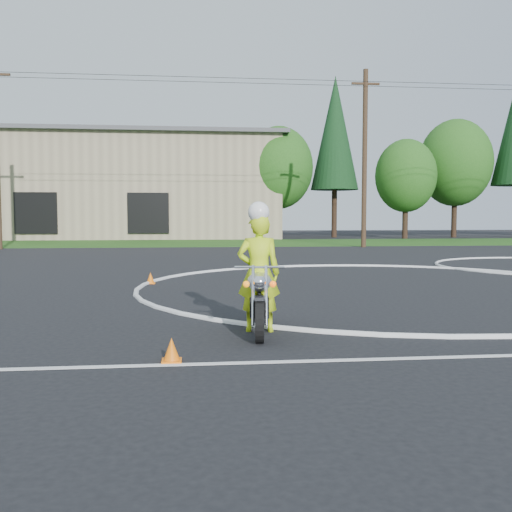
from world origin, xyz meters
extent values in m
plane|color=black|center=(0.00, 0.00, 0.00)|extent=(120.00, 120.00, 0.00)
cube|color=#1E4714|center=(0.00, 27.00, 0.01)|extent=(120.00, 10.00, 0.02)
torus|color=silver|center=(0.00, 3.00, 0.01)|extent=(12.12, 12.12, 0.12)
cube|color=silver|center=(-3.00, -4.00, 0.01)|extent=(8.00, 0.12, 0.01)
cylinder|color=black|center=(-3.72, -2.90, 0.31)|extent=(0.19, 0.62, 0.61)
cylinder|color=black|center=(-3.56, -1.48, 0.31)|extent=(0.19, 0.62, 0.61)
cube|color=black|center=(-3.63, -2.14, 0.41)|extent=(0.35, 0.59, 0.31)
ellipsoid|color=#B3B2B7|center=(-3.65, -2.35, 0.80)|extent=(0.44, 0.69, 0.29)
cube|color=black|center=(-3.60, -1.84, 0.76)|extent=(0.33, 0.64, 0.10)
cylinder|color=silver|center=(-3.80, -2.81, 0.66)|extent=(0.08, 0.37, 0.82)
cylinder|color=white|center=(-3.62, -2.83, 0.66)|extent=(0.08, 0.37, 0.82)
cube|color=silver|center=(-3.72, -2.93, 0.63)|extent=(0.17, 0.24, 0.05)
cylinder|color=silver|center=(-3.69, -2.65, 1.04)|extent=(0.71, 0.11, 0.04)
sphere|color=white|center=(-3.73, -3.01, 0.87)|extent=(0.18, 0.18, 0.18)
sphere|color=orange|center=(-3.91, -2.97, 0.84)|extent=(0.09, 0.09, 0.09)
sphere|color=#FF5A0C|center=(-3.54, -3.01, 0.84)|extent=(0.09, 0.09, 0.09)
cylinder|color=silver|center=(-3.43, -1.76, 0.31)|extent=(0.17, 0.82, 0.08)
imported|color=#C5E818|center=(-3.64, -2.09, 0.90)|extent=(0.70, 0.50, 1.81)
sphere|color=white|center=(-3.64, -2.14, 1.83)|extent=(0.33, 0.33, 0.33)
cone|color=orange|center=(-5.77, 4.36, 0.15)|extent=(0.22, 0.22, 0.30)
cube|color=orange|center=(-5.77, 4.36, 0.01)|extent=(0.24, 0.24, 0.03)
cone|color=orange|center=(-4.90, -3.84, 0.15)|extent=(0.22, 0.22, 0.30)
cube|color=orange|center=(-4.90, -3.84, 0.01)|extent=(0.24, 0.24, 0.03)
cube|color=tan|center=(-18.00, 40.00, 4.00)|extent=(40.00, 16.00, 8.00)
cube|color=#4C4C51|center=(-18.00, 40.00, 8.15)|extent=(41.00, 17.00, 0.30)
cube|color=black|center=(-16.00, 31.90, 2.00)|extent=(3.00, 0.16, 3.00)
cube|color=black|center=(-8.00, 31.90, 2.00)|extent=(3.00, 0.16, 3.00)
cylinder|color=#382619|center=(2.00, 34.00, 1.62)|extent=(0.44, 0.44, 3.24)
ellipsoid|color=#1E5116|center=(2.00, 34.00, 5.58)|extent=(5.40, 5.40, 6.48)
cylinder|color=#382619|center=(7.00, 36.00, 1.98)|extent=(0.44, 0.44, 3.96)
cone|color=black|center=(7.00, 36.00, 8.63)|extent=(3.96, 3.96, 9.35)
cylinder|color=#382619|center=(12.00, 33.00, 1.44)|extent=(0.44, 0.44, 2.88)
ellipsoid|color=#1E5116|center=(12.00, 33.00, 4.96)|extent=(4.80, 4.80, 5.76)
cylinder|color=#382619|center=(17.00, 35.00, 1.80)|extent=(0.44, 0.44, 3.60)
ellipsoid|color=#1E5116|center=(17.00, 35.00, 6.20)|extent=(6.00, 6.00, 7.20)
cylinder|color=#382619|center=(-2.00, 35.00, 1.44)|extent=(0.44, 0.44, 2.88)
ellipsoid|color=#1E5116|center=(-2.00, 35.00, 4.96)|extent=(4.80, 4.80, 5.76)
cylinder|color=#473321|center=(5.00, 21.00, 5.00)|extent=(0.28, 0.28, 10.00)
cube|color=#473321|center=(5.00, 21.00, 9.20)|extent=(1.60, 0.12, 0.12)
cylinder|color=black|center=(-5.00, 20.45, 9.20)|extent=(20.00, 0.02, 0.02)
cylinder|color=black|center=(-5.00, 21.55, 9.20)|extent=(20.00, 0.02, 0.02)
camera|label=1|loc=(-4.61, -10.73, 1.77)|focal=40.00mm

